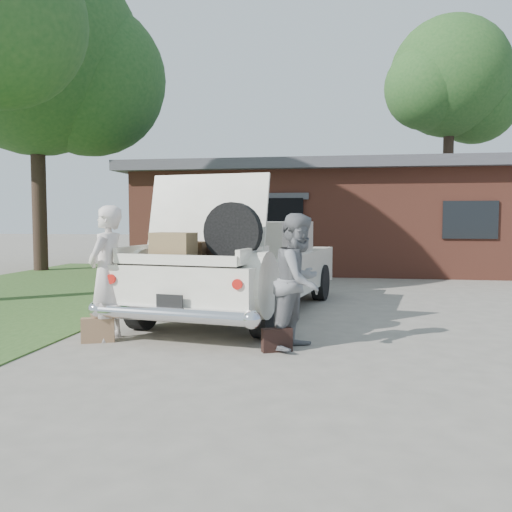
# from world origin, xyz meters

# --- Properties ---
(ground) EXTENTS (90.00, 90.00, 0.00)m
(ground) POSITION_xyz_m (0.00, 0.00, 0.00)
(ground) COLOR gray
(ground) RESTS_ON ground
(grass_strip) EXTENTS (6.00, 16.00, 0.02)m
(grass_strip) POSITION_xyz_m (-5.50, 3.00, 0.01)
(grass_strip) COLOR #2D4C1E
(grass_strip) RESTS_ON ground
(house) EXTENTS (12.80, 7.80, 3.30)m
(house) POSITION_xyz_m (0.98, 11.47, 1.67)
(house) COLOR brown
(house) RESTS_ON ground
(tree_back) EXTENTS (7.30, 6.35, 9.93)m
(tree_back) POSITION_xyz_m (-8.06, 8.53, 6.46)
(tree_back) COLOR #38281E
(tree_back) RESTS_ON ground
(tree_right) EXTENTS (5.79, 5.03, 10.12)m
(tree_right) POSITION_xyz_m (5.62, 17.31, 7.26)
(tree_right) COLOR #38281E
(tree_right) RESTS_ON ground
(sedan) EXTENTS (3.00, 5.83, 2.28)m
(sedan) POSITION_xyz_m (-0.46, 2.11, 0.82)
(sedan) COLOR white
(sedan) RESTS_ON ground
(woman_left) EXTENTS (0.50, 0.70, 1.81)m
(woman_left) POSITION_xyz_m (-1.89, -0.25, 0.91)
(woman_left) COLOR silver
(woman_left) RESTS_ON ground
(woman_right) EXTENTS (0.91, 1.01, 1.70)m
(woman_right) POSITION_xyz_m (0.70, -0.30, 0.85)
(woman_right) COLOR slate
(woman_right) RESTS_ON ground
(suitcase_left) EXTENTS (0.44, 0.28, 0.33)m
(suitcase_left) POSITION_xyz_m (-1.96, -0.40, 0.16)
(suitcase_left) COLOR #946D4B
(suitcase_left) RESTS_ON ground
(suitcase_right) EXTENTS (0.39, 0.26, 0.29)m
(suitcase_right) POSITION_xyz_m (0.45, -0.51, 0.14)
(suitcase_right) COLOR black
(suitcase_right) RESTS_ON ground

